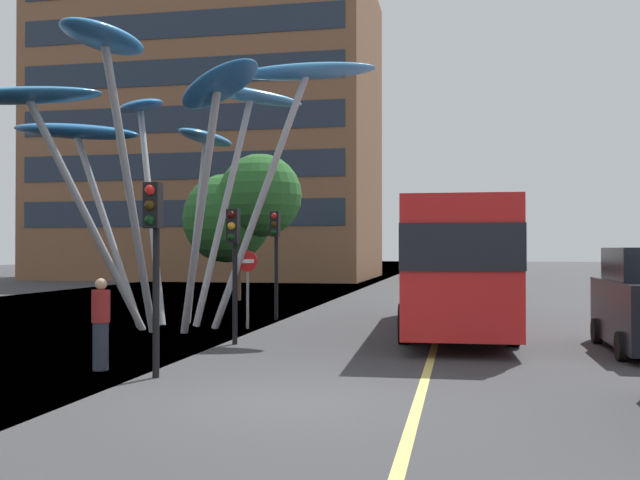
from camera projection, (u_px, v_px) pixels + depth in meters
ground at (246, 402)px, 10.91m from camera, size 120.00×240.00×0.10m
red_bus at (454, 259)px, 19.97m from camera, size 3.08×11.06×3.66m
leaf_sculpture at (162, 115)px, 20.61m from camera, size 11.04×10.97×7.64m
traffic_light_kerb_near at (154, 236)px, 12.62m from camera, size 0.28×0.42×3.43m
traffic_light_kerb_far at (234, 246)px, 17.04m from camera, size 0.28×0.42×3.21m
traffic_light_island_mid at (275, 241)px, 22.87m from camera, size 0.28×0.42×3.45m
tree_pavement_near at (240, 208)px, 31.61m from camera, size 5.41×4.20×6.37m
pedestrian at (101, 324)px, 13.47m from camera, size 0.34×0.34×1.72m
no_entry_sign at (247, 276)px, 20.46m from camera, size 0.60×0.12×2.22m
backdrop_building at (215, 134)px, 56.74m from camera, size 24.73×15.16×22.68m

